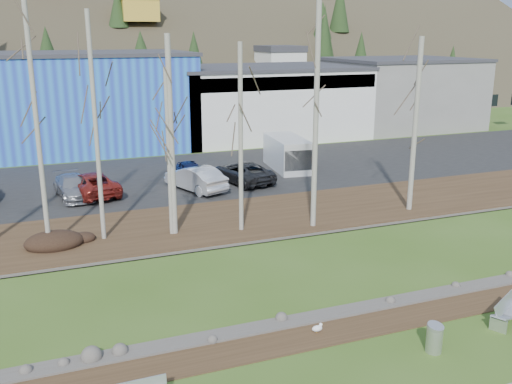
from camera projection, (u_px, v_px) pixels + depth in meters
name	position (u px, v px, depth m)	size (l,w,h in m)	color
ground	(372.00, 361.00, 17.71)	(200.00, 200.00, 0.00)	#345416
dirt_strip	(339.00, 329.00, 19.59)	(80.00, 1.80, 0.03)	#382616
near_bank_rocks	(325.00, 316.00, 20.49)	(80.00, 0.80, 0.50)	#47423D
river	(280.00, 273.00, 24.18)	(80.00, 8.00, 0.90)	#112032
far_bank_rocks	(246.00, 242.00, 27.86)	(80.00, 0.80, 0.46)	#47423D
far_bank	(226.00, 221.00, 30.71)	(80.00, 7.00, 0.15)	#382616
parking_lot	(179.00, 177.00, 40.15)	(80.00, 14.00, 0.14)	black
building_blue	(71.00, 101.00, 49.54)	(20.40, 12.24, 8.30)	#2544BA
building_white	(263.00, 101.00, 55.98)	(18.36, 12.24, 6.80)	silver
building_grey	(401.00, 93.00, 61.50)	(14.28, 12.24, 7.30)	slate
bench_damaged	(506.00, 311.00, 19.98)	(1.93, 1.41, 0.83)	silver
litter_bin	(434.00, 339.00, 18.10)	(0.51, 0.51, 0.88)	silver
seagull	(317.00, 328.00, 19.32)	(0.45, 0.21, 0.32)	gold
dirt_mound	(54.00, 241.00, 26.78)	(2.70, 1.91, 0.53)	black
birch_1	(36.00, 119.00, 25.19)	(0.22, 0.22, 12.00)	#AFAB9D
birch_2	(96.00, 130.00, 26.45)	(0.21, 0.21, 10.72)	#AFAB9D
birch_3	(171.00, 138.00, 27.34)	(0.27, 0.27, 9.68)	#AFAB9D
birch_4	(169.00, 154.00, 27.48)	(0.20, 0.20, 8.16)	#AFAB9D
birch_5	(241.00, 140.00, 27.90)	(0.22, 0.22, 9.30)	#AFAB9D
birch_6	(316.00, 119.00, 28.25)	(0.27, 0.27, 11.19)	#AFAB9D
birch_7	(415.00, 126.00, 31.24)	(0.28, 0.28, 9.53)	#AFAB9D
car_2	(91.00, 184.00, 35.16)	(2.40, 5.21, 1.45)	maroon
car_3	(74.00, 187.00, 34.69)	(1.88, 4.61, 1.34)	gray
car_4	(191.00, 171.00, 38.75)	(1.52, 3.78, 1.29)	#121A41
car_5	(195.00, 178.00, 36.22)	(1.68, 4.81, 1.59)	silver
car_6	(243.00, 172.00, 38.19)	(2.36, 5.13, 1.42)	#292A2C
van_white	(288.00, 154.00, 41.77)	(2.79, 5.53, 2.33)	white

